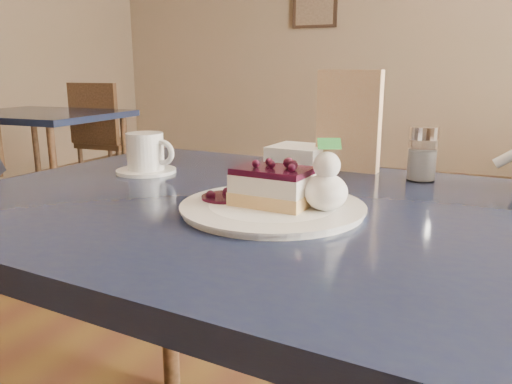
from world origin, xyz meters
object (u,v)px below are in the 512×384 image
at_px(coffee_set, 146,155).
at_px(cheesecake_slice, 273,187).
at_px(main_table, 285,248).
at_px(bg_table_far_left, 49,212).
at_px(dessert_plate, 273,208).

bearing_deg(coffee_set, cheesecake_slice, -25.02).
bearing_deg(main_table, bg_table_far_left, 149.67).
height_order(dessert_plate, bg_table_far_left, dessert_plate).
xyz_separation_m(cheesecake_slice, coffee_set, (-0.40, 0.19, -0.00)).
distance_m(main_table, dessert_plate, 0.11).
distance_m(cheesecake_slice, coffee_set, 0.44).
bearing_deg(bg_table_far_left, coffee_set, -39.55).
relative_size(cheesecake_slice, bg_table_far_left, 0.07).
distance_m(dessert_plate, coffee_set, 0.44).
xyz_separation_m(main_table, dessert_plate, (-0.00, -0.05, 0.09)).
bearing_deg(main_table, cheesecake_slice, -90.00).
height_order(cheesecake_slice, bg_table_far_left, cheesecake_slice).
bearing_deg(dessert_plate, cheesecake_slice, 75.96).
bearing_deg(cheesecake_slice, dessert_plate, -99.74).
bearing_deg(coffee_set, dessert_plate, -25.02).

